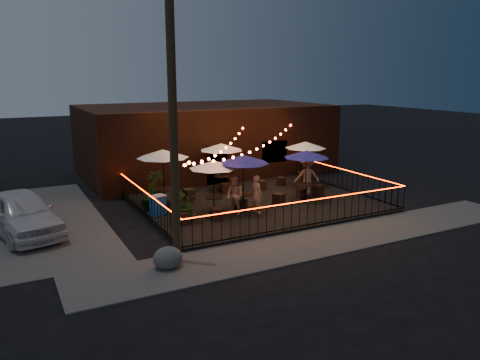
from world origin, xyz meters
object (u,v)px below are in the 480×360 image
object	(u,v)px
cafe_table_0	(213,165)
cooler	(158,205)
cafe_table_2	(243,160)
cafe_table_4	(306,155)
boulder	(168,258)
utility_pole	(174,136)
cafe_table_3	(221,148)
cafe_table_5	(305,146)
cafe_table_1	(163,154)

from	to	relation	value
cafe_table_0	cooler	distance (m)	2.80
cafe_table_2	cafe_table_4	distance (m)	3.43
cafe_table_0	cooler	world-z (taller)	cafe_table_0
cooler	boulder	world-z (taller)	cooler
utility_pole	cafe_table_2	bearing A→B (deg)	40.18
cafe_table_3	cafe_table_5	xyz separation A→B (m)	(4.17, -1.15, -0.04)
cafe_table_1	cafe_table_3	bearing A→B (deg)	21.46
cafe_table_2	cafe_table_5	xyz separation A→B (m)	(4.93, 2.54, -0.09)
cafe_table_4	boulder	world-z (taller)	cafe_table_4
cafe_table_0	cafe_table_4	distance (m)	4.64
cafe_table_2	cafe_table_3	world-z (taller)	cafe_table_2
cafe_table_2	cafe_table_3	bearing A→B (deg)	78.42
cafe_table_3	cooler	world-z (taller)	cafe_table_3
cafe_table_1	boulder	xyz separation A→B (m)	(-2.03, -6.30, -2.07)
cafe_table_3	cafe_table_4	bearing A→B (deg)	-51.79
cafe_table_2	cafe_table_3	xyz separation A→B (m)	(0.76, 3.69, -0.05)
cafe_table_1	utility_pole	bearing A→B (deg)	-105.05
cafe_table_0	cooler	size ratio (longest dim) A/B	2.86
cafe_table_1	cafe_table_2	bearing A→B (deg)	-41.32
cafe_table_0	cafe_table_2	bearing A→B (deg)	-12.53
cafe_table_0	cafe_table_2	distance (m)	1.27
boulder	cafe_table_5	bearing A→B (deg)	34.01
cafe_table_5	cafe_table_1	bearing A→B (deg)	-178.51
utility_pole	cafe_table_4	bearing A→B (deg)	27.10
cafe_table_2	cafe_table_4	xyz separation A→B (m)	(3.41, 0.32, -0.11)
cafe_table_4	cafe_table_5	xyz separation A→B (m)	(1.52, 2.22, 0.02)
utility_pole	cooler	size ratio (longest dim) A/B	9.65
cafe_table_2	cafe_table_0	bearing A→B (deg)	167.47
cafe_table_0	cafe_table_5	xyz separation A→B (m)	(6.16, 2.27, 0.08)
utility_pole	cafe_table_4	xyz separation A→B (m)	(7.68, 3.93, -1.77)
cafe_table_1	cafe_table_3	distance (m)	3.68
utility_pole	cooler	distance (m)	5.90
boulder	utility_pole	bearing A→B (deg)	39.11
cafe_table_1	cafe_table_5	world-z (taller)	cafe_table_1
cafe_table_2	cooler	distance (m)	3.96
cafe_table_4	boulder	xyz separation A→B (m)	(-8.11, -4.28, -1.88)
cafe_table_5	cooler	distance (m)	8.59
utility_pole	cafe_table_1	xyz separation A→B (m)	(1.60, 5.95, -1.58)
cafe_table_2	cooler	xyz separation A→B (m)	(-3.37, 1.11, -1.76)
utility_pole	cafe_table_0	world-z (taller)	utility_pole
cooler	cafe_table_3	bearing A→B (deg)	13.39
boulder	cafe_table_0	bearing A→B (deg)	50.62
cafe_table_2	cafe_table_5	bearing A→B (deg)	27.29
utility_pole	cafe_table_1	size ratio (longest dim) A/B	2.90
cafe_table_0	cafe_table_5	bearing A→B (deg)	20.23
cafe_table_1	boulder	size ratio (longest dim) A/B	3.07
cafe_table_0	boulder	bearing A→B (deg)	-129.38
cafe_table_4	cooler	size ratio (longest dim) A/B	2.74
cafe_table_4	cafe_table_5	distance (m)	2.69
cafe_table_5	utility_pole	bearing A→B (deg)	-146.25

